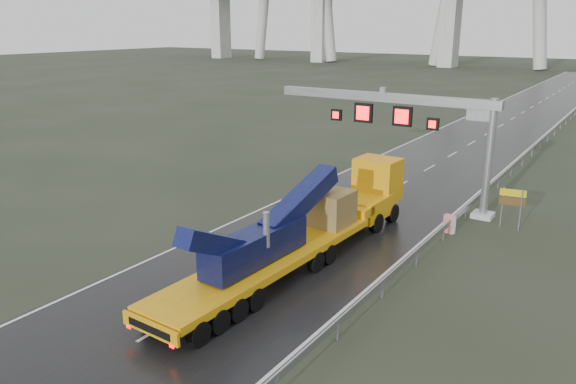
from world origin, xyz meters
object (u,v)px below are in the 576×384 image
Objects in this scene: sign_gantry at (413,119)px; heavy_haul_truck at (317,221)px; exit_sign_pair at (512,201)px; striped_barrier at (449,224)px.

sign_gantry is 10.99m from heavy_haul_truck.
sign_gantry reaches higher than exit_sign_pair.
heavy_haul_truck reaches higher than exit_sign_pair.
exit_sign_pair is at bearing 52.22° from heavy_haul_truck.
sign_gantry is 7.40m from striped_barrier.
exit_sign_pair is (6.60, -1.24, -3.92)m from sign_gantry.
exit_sign_pair is at bearing 60.89° from striped_barrier.
exit_sign_pair is 2.32× the size of striped_barrier.
heavy_haul_truck reaches higher than striped_barrier.
exit_sign_pair is 3.84m from striped_barrier.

